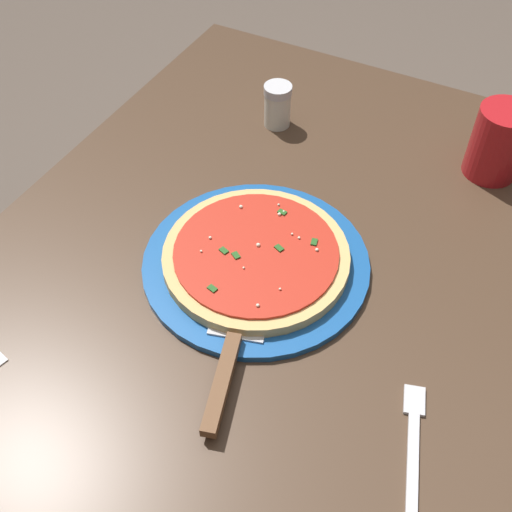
# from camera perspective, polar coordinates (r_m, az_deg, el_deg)

# --- Properties ---
(ground_plane) EXTENTS (5.00, 5.00, 0.00)m
(ground_plane) POSITION_cam_1_polar(r_m,az_deg,el_deg) (1.50, 0.93, -18.75)
(ground_plane) COLOR brown
(restaurant_table) EXTENTS (1.02, 0.78, 0.73)m
(restaurant_table) POSITION_cam_1_polar(r_m,az_deg,el_deg) (0.98, 1.36, -5.19)
(restaurant_table) COLOR black
(restaurant_table) RESTS_ON ground_plane
(serving_plate) EXTENTS (0.31, 0.31, 0.01)m
(serving_plate) POSITION_cam_1_polar(r_m,az_deg,el_deg) (0.85, -0.00, -0.66)
(serving_plate) COLOR #195199
(serving_plate) RESTS_ON restaurant_table
(pizza) EXTENTS (0.25, 0.25, 0.02)m
(pizza) POSITION_cam_1_polar(r_m,az_deg,el_deg) (0.84, 0.00, 0.01)
(pizza) COLOR #DBB26B
(pizza) RESTS_ON serving_plate
(pizza_server) EXTENTS (0.22, 0.10, 0.01)m
(pizza_server) POSITION_cam_1_polar(r_m,az_deg,el_deg) (0.75, -2.38, -8.86)
(pizza_server) COLOR silver
(pizza_server) RESTS_ON serving_plate
(cup_tall_drink) EXTENTS (0.08, 0.08, 0.11)m
(cup_tall_drink) POSITION_cam_1_polar(r_m,az_deg,el_deg) (1.02, 21.07, 9.58)
(cup_tall_drink) COLOR #B2191E
(cup_tall_drink) RESTS_ON restaurant_table
(fork) EXTENTS (0.18, 0.07, 0.00)m
(fork) POSITION_cam_1_polar(r_m,az_deg,el_deg) (0.73, 14.02, -16.85)
(fork) COLOR silver
(fork) RESTS_ON restaurant_table
(parmesan_shaker) EXTENTS (0.05, 0.05, 0.07)m
(parmesan_shaker) POSITION_cam_1_polar(r_m,az_deg,el_deg) (1.07, 1.96, 13.48)
(parmesan_shaker) COLOR silver
(parmesan_shaker) RESTS_ON restaurant_table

